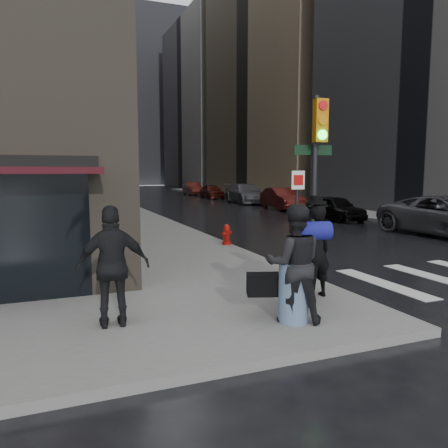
{
  "coord_description": "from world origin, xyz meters",
  "views": [
    {
      "loc": [
        -3.71,
        -6.93,
        2.65
      ],
      "look_at": [
        0.36,
        3.26,
        1.3
      ],
      "focal_mm": 35.0,
      "sensor_mm": 36.0,
      "label": 1
    }
  ],
  "objects_px": {
    "man_greycoat": "(113,267)",
    "traffic_light": "(315,162)",
    "parked_car_5": "(193,189)",
    "fire_hydrant": "(227,235)",
    "parked_car_4": "(212,191)",
    "man_overcoat": "(312,255)",
    "man_jeans": "(293,263)",
    "parked_car_3": "(245,193)",
    "parked_car_1": "(335,208)",
    "parked_car_2": "(282,199)"
  },
  "relations": [
    {
      "from": "traffic_light",
      "to": "parked_car_1",
      "type": "bearing_deg",
      "value": 58.53
    },
    {
      "from": "man_jeans",
      "to": "parked_car_3",
      "type": "height_order",
      "value": "man_jeans"
    },
    {
      "from": "traffic_light",
      "to": "parked_car_4",
      "type": "relative_size",
      "value": 1.05
    },
    {
      "from": "man_greycoat",
      "to": "fire_hydrant",
      "type": "bearing_deg",
      "value": -121.25
    },
    {
      "from": "man_overcoat",
      "to": "parked_car_3",
      "type": "bearing_deg",
      "value": -109.14
    },
    {
      "from": "man_overcoat",
      "to": "parked_car_3",
      "type": "height_order",
      "value": "man_overcoat"
    },
    {
      "from": "man_greycoat",
      "to": "traffic_light",
      "type": "xyz_separation_m",
      "value": [
        4.68,
        1.44,
        1.7
      ]
    },
    {
      "from": "man_jeans",
      "to": "parked_car_5",
      "type": "distance_m",
      "value": 41.05
    },
    {
      "from": "traffic_light",
      "to": "fire_hydrant",
      "type": "distance_m",
      "value": 5.66
    },
    {
      "from": "parked_car_1",
      "to": "parked_car_5",
      "type": "relative_size",
      "value": 0.92
    },
    {
      "from": "parked_car_2",
      "to": "parked_car_3",
      "type": "xyz_separation_m",
      "value": [
        0.26,
        6.58,
        0.05
      ]
    },
    {
      "from": "parked_car_1",
      "to": "parked_car_2",
      "type": "height_order",
      "value": "parked_car_2"
    },
    {
      "from": "parked_car_3",
      "to": "parked_car_5",
      "type": "height_order",
      "value": "parked_car_3"
    },
    {
      "from": "man_jeans",
      "to": "traffic_light",
      "type": "relative_size",
      "value": 0.47
    },
    {
      "from": "fire_hydrant",
      "to": "parked_car_3",
      "type": "xyz_separation_m",
      "value": [
        9.34,
        18.96,
        0.33
      ]
    },
    {
      "from": "fire_hydrant",
      "to": "parked_car_3",
      "type": "distance_m",
      "value": 21.14
    },
    {
      "from": "fire_hydrant",
      "to": "parked_car_5",
      "type": "bearing_deg",
      "value": 74.26
    },
    {
      "from": "man_overcoat",
      "to": "traffic_light",
      "type": "distance_m",
      "value": 2.39
    },
    {
      "from": "traffic_light",
      "to": "fire_hydrant",
      "type": "xyz_separation_m",
      "value": [
        -0.05,
        5.14,
        -2.37
      ]
    },
    {
      "from": "fire_hydrant",
      "to": "parked_car_1",
      "type": "height_order",
      "value": "parked_car_1"
    },
    {
      "from": "man_overcoat",
      "to": "fire_hydrant",
      "type": "xyz_separation_m",
      "value": [
        0.82,
        6.43,
        -0.55
      ]
    },
    {
      "from": "fire_hydrant",
      "to": "parked_car_2",
      "type": "relative_size",
      "value": 0.15
    },
    {
      "from": "man_greycoat",
      "to": "traffic_light",
      "type": "height_order",
      "value": "traffic_light"
    },
    {
      "from": "man_jeans",
      "to": "parked_car_4",
      "type": "relative_size",
      "value": 0.5
    },
    {
      "from": "man_greycoat",
      "to": "man_jeans",
      "type": "bearing_deg",
      "value": 166.34
    },
    {
      "from": "traffic_light",
      "to": "parked_car_1",
      "type": "relative_size",
      "value": 1.07
    },
    {
      "from": "man_jeans",
      "to": "parked_car_2",
      "type": "bearing_deg",
      "value": -99.31
    },
    {
      "from": "parked_car_3",
      "to": "parked_car_5",
      "type": "relative_size",
      "value": 1.29
    },
    {
      "from": "man_jeans",
      "to": "parked_car_5",
      "type": "relative_size",
      "value": 0.46
    },
    {
      "from": "man_overcoat",
      "to": "man_greycoat",
      "type": "distance_m",
      "value": 3.81
    },
    {
      "from": "traffic_light",
      "to": "parked_car_3",
      "type": "bearing_deg",
      "value": 75.53
    },
    {
      "from": "man_jeans",
      "to": "parked_car_2",
      "type": "relative_size",
      "value": 0.43
    },
    {
      "from": "fire_hydrant",
      "to": "parked_car_1",
      "type": "distance_m",
      "value": 10.41
    },
    {
      "from": "man_greycoat",
      "to": "parked_car_5",
      "type": "height_order",
      "value": "man_greycoat"
    },
    {
      "from": "traffic_light",
      "to": "parked_car_5",
      "type": "height_order",
      "value": "traffic_light"
    },
    {
      "from": "man_jeans",
      "to": "fire_hydrant",
      "type": "relative_size",
      "value": 2.82
    },
    {
      "from": "man_overcoat",
      "to": "man_greycoat",
      "type": "xyz_separation_m",
      "value": [
        -3.81,
        -0.16,
        0.12
      ]
    },
    {
      "from": "man_jeans",
      "to": "parked_car_3",
      "type": "distance_m",
      "value": 28.7
    },
    {
      "from": "parked_car_1",
      "to": "parked_car_2",
      "type": "xyz_separation_m",
      "value": [
        0.45,
        6.58,
        0.08
      ]
    },
    {
      "from": "fire_hydrant",
      "to": "parked_car_5",
      "type": "relative_size",
      "value": 0.16
    },
    {
      "from": "man_overcoat",
      "to": "parked_car_2",
      "type": "xyz_separation_m",
      "value": [
        9.9,
        18.81,
        -0.26
      ]
    },
    {
      "from": "fire_hydrant",
      "to": "parked_car_1",
      "type": "xyz_separation_m",
      "value": [
        8.63,
        5.81,
        0.2
      ]
    },
    {
      "from": "traffic_light",
      "to": "parked_car_4",
      "type": "distance_m",
      "value": 31.99
    },
    {
      "from": "parked_car_3",
      "to": "man_overcoat",
      "type": "bearing_deg",
      "value": -109.1
    },
    {
      "from": "parked_car_3",
      "to": "man_jeans",
      "type": "bearing_deg",
      "value": -110.25
    },
    {
      "from": "man_overcoat",
      "to": "parked_car_2",
      "type": "relative_size",
      "value": 0.45
    },
    {
      "from": "fire_hydrant",
      "to": "parked_car_2",
      "type": "height_order",
      "value": "parked_car_2"
    },
    {
      "from": "man_jeans",
      "to": "fire_hydrant",
      "type": "bearing_deg",
      "value": -84.38
    },
    {
      "from": "parked_car_4",
      "to": "man_overcoat",
      "type": "bearing_deg",
      "value": -103.82
    },
    {
      "from": "parked_car_1",
      "to": "parked_car_5",
      "type": "height_order",
      "value": "parked_car_5"
    }
  ]
}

